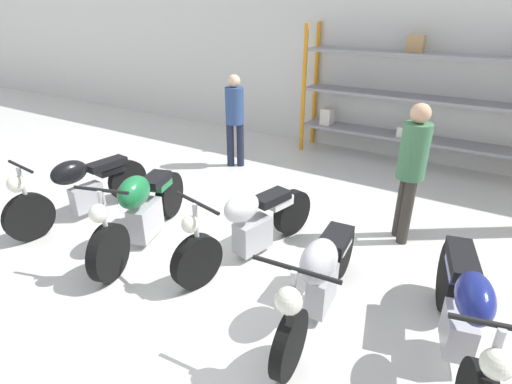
{
  "coord_description": "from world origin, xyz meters",
  "views": [
    {
      "loc": [
        2.21,
        -3.18,
        2.66
      ],
      "look_at": [
        0.0,
        0.4,
        0.7
      ],
      "focal_mm": 28.0,
      "sensor_mm": 36.0,
      "label": 1
    }
  ],
  "objects": [
    {
      "name": "motorcycle_blue",
      "position": [
        2.32,
        -0.31,
        0.48
      ],
      "size": [
        0.74,
        2.13,
        1.04
      ],
      "rotation": [
        0.0,
        0.0,
        -1.33
      ],
      "color": "black",
      "rests_on": "ground_plane"
    },
    {
      "name": "motorcycle_green",
      "position": [
        -1.18,
        -0.3,
        0.46
      ],
      "size": [
        0.88,
        2.04,
        1.03
      ],
      "rotation": [
        0.0,
        0.0,
        -1.26
      ],
      "color": "black",
      "rests_on": "ground_plane"
    },
    {
      "name": "person_browsing",
      "position": [
        -1.72,
        2.48,
        0.95
      ],
      "size": [
        0.44,
        0.44,
        1.63
      ],
      "rotation": [
        0.0,
        0.0,
        2.12
      ],
      "color": "#1E2338",
      "rests_on": "ground_plane"
    },
    {
      "name": "person_near_rack",
      "position": [
        1.47,
        1.45,
        1.01
      ],
      "size": [
        0.44,
        0.44,
        1.71
      ],
      "rotation": [
        0.0,
        0.0,
        3.69
      ],
      "color": "#38332D",
      "rests_on": "ground_plane"
    },
    {
      "name": "ground_plane",
      "position": [
        0.0,
        0.0,
        0.0
      ],
      "size": [
        30.0,
        30.0,
        0.0
      ],
      "primitive_type": "plane",
      "color": "silver"
    },
    {
      "name": "motorcycle_white",
      "position": [
        0.08,
        0.13,
        0.42
      ],
      "size": [
        0.77,
        2.07,
        0.96
      ],
      "rotation": [
        0.0,
        0.0,
        -1.8
      ],
      "color": "black",
      "rests_on": "ground_plane"
    },
    {
      "name": "motorcycle_black",
      "position": [
        -2.37,
        -0.26,
        0.45
      ],
      "size": [
        0.58,
        2.05,
        0.97
      ],
      "rotation": [
        0.0,
        0.0,
        -1.67
      ],
      "color": "black",
      "rests_on": "ground_plane"
    },
    {
      "name": "shelving_rack",
      "position": [
        0.88,
        4.19,
        1.25
      ],
      "size": [
        4.0,
        0.63,
        2.39
      ],
      "color": "orange",
      "rests_on": "ground_plane"
    },
    {
      "name": "back_wall",
      "position": [
        0.0,
        4.56,
        1.8
      ],
      "size": [
        30.0,
        0.08,
        3.6
      ],
      "color": "silver",
      "rests_on": "ground_plane"
    },
    {
      "name": "motorcycle_silver",
      "position": [
        1.16,
        -0.38,
        0.46
      ],
      "size": [
        0.68,
        2.04,
        0.97
      ],
      "rotation": [
        0.0,
        0.0,
        -1.49
      ],
      "color": "black",
      "rests_on": "ground_plane"
    }
  ]
}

